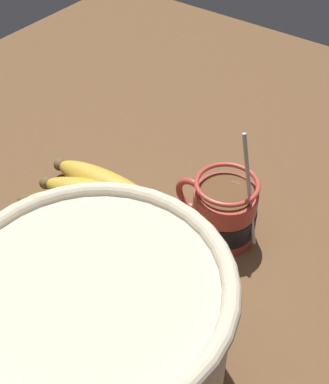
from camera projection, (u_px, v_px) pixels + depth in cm
name	position (u px, v px, depth cm)	size (l,w,h in cm)	color
table	(166.00, 214.00, 77.67)	(119.25, 119.25, 3.13)	brown
coffee_mug	(223.00, 213.00, 69.80)	(12.69, 8.47, 17.61)	#B23D33
banana_bunch	(96.00, 195.00, 75.25)	(19.92, 14.02, 4.47)	brown
woven_basket	(97.00, 329.00, 51.54)	(26.66, 26.66, 16.39)	beige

